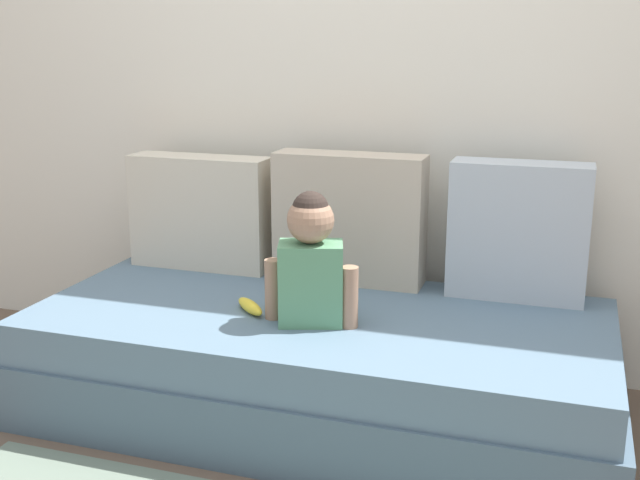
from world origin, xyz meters
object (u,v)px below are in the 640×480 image
throw_pillow_right (518,231)px  banana (250,306)px  throw_pillow_left (201,212)px  throw_pillow_center (349,218)px  couch (319,363)px  toddler (311,260)px

throw_pillow_right → banana: 0.97m
throw_pillow_left → banana: size_ratio=3.32×
throw_pillow_left → throw_pillow_right: (1.23, 0.00, 0.02)m
banana → throw_pillow_center: bearing=63.9°
throw_pillow_center → throw_pillow_right: (0.62, 0.00, -0.00)m
couch → throw_pillow_right: throw_pillow_right is taller
throw_pillow_center → toddler: (0.01, -0.47, -0.03)m
throw_pillow_center → banana: (-0.22, -0.44, -0.22)m
throw_pillow_left → toddler: (0.63, -0.47, -0.01)m
throw_pillow_center → toddler: size_ratio=1.30×
couch → throw_pillow_center: bearing=90.0°
throw_pillow_left → throw_pillow_right: size_ratio=1.17×
throw_pillow_right → couch: bearing=-149.4°
throw_pillow_center → throw_pillow_right: throw_pillow_center is taller
throw_pillow_right → toddler: size_ratio=1.11×
banana → couch: bearing=20.1°
banana → throw_pillow_right: bearing=28.0°
couch → throw_pillow_left: (-0.62, 0.36, 0.41)m
toddler → banana: 0.30m
toddler → couch: bearing=94.8°
throw_pillow_center → couch: bearing=-90.0°
toddler → banana: bearing=172.6°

